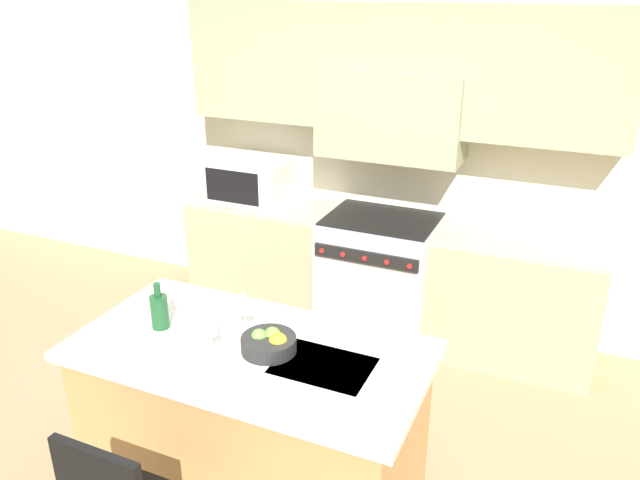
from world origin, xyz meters
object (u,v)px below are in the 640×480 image
range_stove (380,275)px  wine_bottle (159,311)px  wine_glass_far (244,303)px  wine_glass_near (210,323)px  microwave (252,180)px  fruit_bowl (269,343)px

range_stove → wine_bottle: 2.06m
wine_bottle → wine_glass_far: bearing=22.0°
wine_bottle → wine_glass_near: wine_bottle is taller
microwave → wine_bottle: microwave is taller
microwave → wine_bottle: size_ratio=2.39×
range_stove → fruit_bowl: bearing=-87.6°
range_stove → fruit_bowl: 1.95m
fruit_bowl → wine_glass_near: bearing=-157.0°
wine_bottle → fruit_bowl: (0.60, 0.03, -0.05)m
microwave → wine_glass_far: (0.97, -1.78, -0.01)m
range_stove → microwave: (-1.10, 0.02, 0.61)m
range_stove → wine_glass_far: size_ratio=4.32×
wine_glass_far → range_stove: bearing=85.9°
range_stove → wine_bottle: (-0.52, -1.92, 0.54)m
wine_glass_near → fruit_bowl: bearing=23.0°
wine_glass_near → microwave: bearing=114.7°
range_stove → microwave: size_ratio=1.56×
range_stove → fruit_bowl: fruit_bowl is taller
wine_bottle → microwave: bearing=106.5°
range_stove → microwave: 1.26m
wine_bottle → wine_glass_near: bearing=-12.0°
microwave → wine_glass_near: bearing=-65.3°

